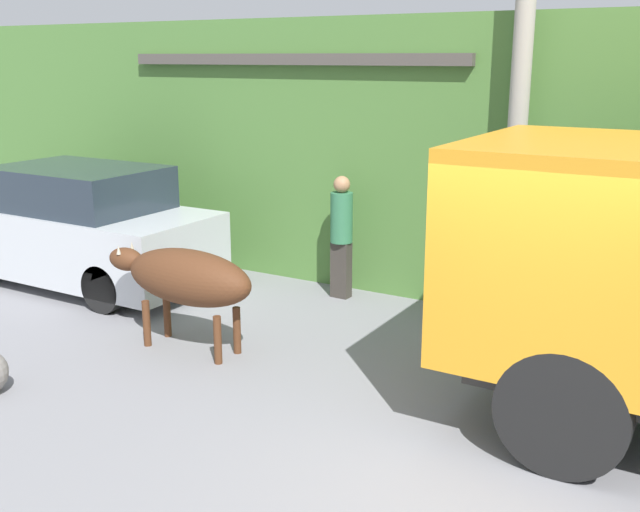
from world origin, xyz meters
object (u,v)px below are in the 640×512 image
object	(u,v)px
brown_cow	(186,278)
utility_pole	(523,44)
pedestrian_on_hill	(341,231)
parked_suv	(77,228)

from	to	relation	value
brown_cow	utility_pole	bearing A→B (deg)	42.55
utility_pole	brown_cow	bearing A→B (deg)	-136.59
brown_cow	utility_pole	world-z (taller)	utility_pole
brown_cow	pedestrian_on_hill	xyz separation A→B (m)	(0.59, 2.63, 0.10)
parked_suv	pedestrian_on_hill	bearing A→B (deg)	21.29
brown_cow	parked_suv	distance (m)	3.38
parked_suv	utility_pole	bearing A→B (deg)	15.04
pedestrian_on_hill	utility_pole	distance (m)	3.43
parked_suv	utility_pole	size ratio (longest dim) A/B	0.65
utility_pole	parked_suv	bearing A→B (deg)	-165.68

